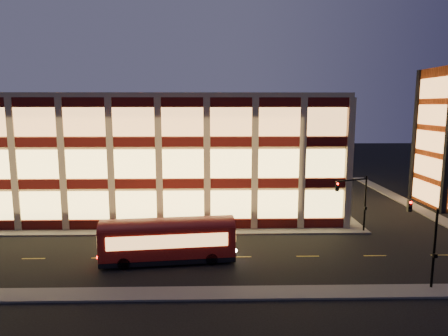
{
  "coord_description": "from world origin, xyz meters",
  "views": [
    {
      "loc": [
        7.84,
        -39.41,
        13.17
      ],
      "look_at": [
        8.91,
        8.0,
        5.74
      ],
      "focal_mm": 32.0,
      "sensor_mm": 36.0,
      "label": 1
    }
  ],
  "objects": [
    {
      "name": "ground",
      "position": [
        0.0,
        0.0,
        0.0
      ],
      "size": [
        200.0,
        200.0,
        0.0
      ],
      "primitive_type": "plane",
      "color": "black",
      "rests_on": "ground"
    },
    {
      "name": "sidewalk_tower_west",
      "position": [
        34.0,
        17.0,
        0.07
      ],
      "size": [
        2.0,
        30.0,
        0.15
      ],
      "primitive_type": "cube",
      "color": "#514F4C",
      "rests_on": "ground"
    },
    {
      "name": "sidewalk_office_south",
      "position": [
        -3.0,
        1.0,
        0.07
      ],
      "size": [
        54.0,
        2.0,
        0.15
      ],
      "primitive_type": "cube",
      "color": "#514F4C",
      "rests_on": "ground"
    },
    {
      "name": "sidewalk_near",
      "position": [
        0.0,
        -13.0,
        0.07
      ],
      "size": [
        100.0,
        2.0,
        0.15
      ],
      "primitive_type": "cube",
      "color": "#514F4C",
      "rests_on": "ground"
    },
    {
      "name": "traffic_signal_far",
      "position": [
        22.21,
        0.24,
        4.11
      ],
      "size": [
        3.79,
        1.87,
        6.0
      ],
      "color": "black",
      "rests_on": "ground"
    },
    {
      "name": "office_building",
      "position": [
        -2.91,
        16.91,
        7.25
      ],
      "size": [
        50.45,
        30.45,
        14.5
      ],
      "color": "tan",
      "rests_on": "ground"
    },
    {
      "name": "trolley_bus",
      "position": [
        3.83,
        -6.85,
        2.1
      ],
      "size": [
        11.44,
        4.03,
        3.79
      ],
      "rotation": [
        0.0,
        0.0,
        0.11
      ],
      "color": "maroon",
      "rests_on": "ground"
    },
    {
      "name": "traffic_signal_near",
      "position": [
        23.5,
        -11.03,
        4.13
      ],
      "size": [
        0.32,
        4.45,
        6.0
      ],
      "color": "black",
      "rests_on": "ground"
    },
    {
      "name": "sidewalk_office_east",
      "position": [
        23.0,
        17.0,
        0.07
      ],
      "size": [
        2.0,
        30.0,
        0.15
      ],
      "primitive_type": "cube",
      "color": "#514F4C",
      "rests_on": "ground"
    }
  ]
}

